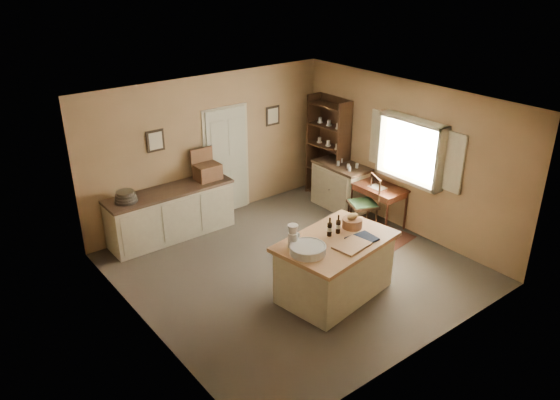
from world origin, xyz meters
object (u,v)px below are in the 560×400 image
at_px(right_cabinet, 341,185).
at_px(shelving_unit, 330,149).
at_px(desk_chair, 363,204).
at_px(writing_desk, 379,191).
at_px(work_island, 334,266).
at_px(sideboard, 172,211).

xyz_separation_m(right_cabinet, shelving_unit, (0.15, 0.54, 0.58)).
height_order(desk_chair, right_cabinet, desk_chair).
relative_size(writing_desk, shelving_unit, 0.46).
xyz_separation_m(writing_desk, shelving_unit, (0.15, 1.52, 0.37)).
bearing_deg(work_island, sideboard, 99.28).
bearing_deg(writing_desk, shelving_unit, 84.19).
bearing_deg(desk_chair, work_island, -123.25).
xyz_separation_m(sideboard, right_cabinet, (3.21, -0.95, -0.02)).
height_order(work_island, right_cabinet, work_island).
relative_size(sideboard, writing_desk, 2.37).
bearing_deg(writing_desk, right_cabinet, 90.01).
xyz_separation_m(writing_desk, right_cabinet, (-0.00, 0.98, -0.21)).
bearing_deg(sideboard, work_island, -71.73).
distance_m(writing_desk, desk_chair, 0.41).
height_order(right_cabinet, shelving_unit, shelving_unit).
bearing_deg(writing_desk, desk_chair, 175.85).
bearing_deg(right_cabinet, desk_chair, -111.55).
height_order(writing_desk, desk_chair, desk_chair).
bearing_deg(right_cabinet, work_island, -135.59).
bearing_deg(work_island, right_cabinet, 35.42).
xyz_separation_m(work_island, right_cabinet, (2.19, 2.14, -0.02)).
bearing_deg(shelving_unit, work_island, -131.13).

